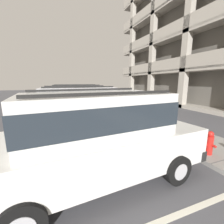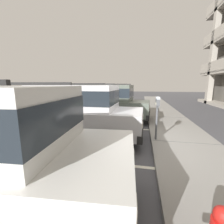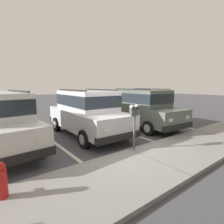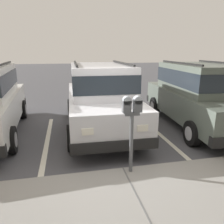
% 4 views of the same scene
% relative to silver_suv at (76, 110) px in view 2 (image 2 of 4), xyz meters
% --- Properties ---
extents(ground_plane, '(80.00, 80.00, 0.10)m').
position_rel_silver_suv_xyz_m(ground_plane, '(-0.02, 2.50, -1.14)').
color(ground_plane, '#4C4C51').
extents(sidewalk, '(40.00, 2.20, 0.12)m').
position_rel_silver_suv_xyz_m(sidewalk, '(-0.02, 3.80, -1.03)').
color(sidewalk, gray).
rests_on(sidewalk, ground_plane).
extents(parking_stall_lines, '(12.89, 4.80, 0.01)m').
position_rel_silver_suv_xyz_m(parking_stall_lines, '(1.58, 1.10, -1.08)').
color(parking_stall_lines, silver).
rests_on(parking_stall_lines, ground_plane).
extents(silver_suv, '(2.10, 4.82, 2.03)m').
position_rel_silver_suv_xyz_m(silver_suv, '(0.00, 0.00, 0.00)').
color(silver_suv, silver).
rests_on(silver_suv, ground_plane).
extents(red_sedan, '(2.24, 4.90, 2.03)m').
position_rel_silver_suv_xyz_m(red_sedan, '(-3.09, 0.36, 0.00)').
color(red_sedan, '#5B665B').
rests_on(red_sedan, ground_plane).
extents(parking_meter_near, '(0.35, 0.12, 1.47)m').
position_rel_silver_suv_xyz_m(parking_meter_near, '(-0.14, 2.85, 0.13)').
color(parking_meter_near, '#595B60').
rests_on(parking_meter_near, sidewalk).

